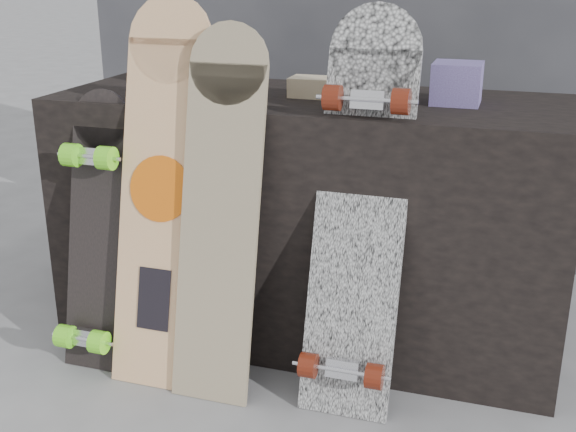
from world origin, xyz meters
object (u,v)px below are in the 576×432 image
(longboard_celtic, at_px, (221,203))
(skateboard_dark, at_px, (94,230))
(longboard_geisha, at_px, (162,183))
(longboard_cascadia, at_px, (360,205))
(vendor_table, at_px, (309,218))

(longboard_celtic, distance_m, skateboard_dark, 0.44)
(longboard_geisha, distance_m, longboard_cascadia, 0.58)
(vendor_table, height_order, longboard_cascadia, longboard_cascadia)
(longboard_celtic, relative_size, longboard_cascadia, 0.95)
(vendor_table, xyz_separation_m, longboard_celtic, (-0.15, -0.38, 0.16))
(longboard_geisha, xyz_separation_m, skateboard_dark, (-0.22, -0.03, -0.16))
(longboard_celtic, relative_size, skateboard_dark, 1.25)
(skateboard_dark, bearing_deg, longboard_geisha, 8.30)
(longboard_celtic, height_order, skateboard_dark, longboard_celtic)
(longboard_celtic, bearing_deg, vendor_table, 68.28)
(vendor_table, height_order, skateboard_dark, skateboard_dark)
(longboard_geisha, distance_m, longboard_celtic, 0.20)
(longboard_geisha, bearing_deg, longboard_celtic, -8.53)
(longboard_geisha, height_order, skateboard_dark, longboard_geisha)
(skateboard_dark, bearing_deg, longboard_cascadia, 5.06)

